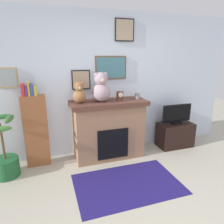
{
  "coord_description": "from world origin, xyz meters",
  "views": [
    {
      "loc": [
        -1.11,
        -1.69,
        1.87
      ],
      "look_at": [
        0.01,
        1.67,
        0.85
      ],
      "focal_mm": 32.72,
      "sensor_mm": 36.0,
      "label": 1
    }
  ],
  "objects_px": {
    "fireplace": "(108,129)",
    "potted_plant": "(5,158)",
    "candle_jar": "(137,96)",
    "mantel_clock": "(120,96)",
    "television": "(177,114)",
    "bookshelf": "(36,129)",
    "teddy_bear_tan": "(101,88)",
    "tv_stand": "(175,135)",
    "teddy_bear_grey": "(79,94)"
  },
  "relations": [
    {
      "from": "bookshelf",
      "to": "teddy_bear_grey",
      "type": "xyz_separation_m",
      "value": [
        0.74,
        -0.09,
        0.57
      ]
    },
    {
      "from": "tv_stand",
      "to": "mantel_clock",
      "type": "relative_size",
      "value": 4.49
    },
    {
      "from": "fireplace",
      "to": "candle_jar",
      "type": "distance_m",
      "value": 0.8
    },
    {
      "from": "tv_stand",
      "to": "teddy_bear_tan",
      "type": "bearing_deg",
      "value": 179.57
    },
    {
      "from": "potted_plant",
      "to": "candle_jar",
      "type": "relative_size",
      "value": 9.09
    },
    {
      "from": "bookshelf",
      "to": "potted_plant",
      "type": "height_order",
      "value": "bookshelf"
    },
    {
      "from": "potted_plant",
      "to": "fireplace",
      "type": "bearing_deg",
      "value": 4.89
    },
    {
      "from": "bookshelf",
      "to": "tv_stand",
      "type": "height_order",
      "value": "bookshelf"
    },
    {
      "from": "mantel_clock",
      "to": "tv_stand",
      "type": "bearing_deg",
      "value": -0.52
    },
    {
      "from": "potted_plant",
      "to": "tv_stand",
      "type": "bearing_deg",
      "value": 2.13
    },
    {
      "from": "candle_jar",
      "to": "bookshelf",
      "type": "bearing_deg",
      "value": 177.22
    },
    {
      "from": "television",
      "to": "candle_jar",
      "type": "bearing_deg",
      "value": 179.09
    },
    {
      "from": "fireplace",
      "to": "television",
      "type": "distance_m",
      "value": 1.45
    },
    {
      "from": "potted_plant",
      "to": "bookshelf",
      "type": "bearing_deg",
      "value": 24.42
    },
    {
      "from": "tv_stand",
      "to": "television",
      "type": "distance_m",
      "value": 0.44
    },
    {
      "from": "fireplace",
      "to": "television",
      "type": "xyz_separation_m",
      "value": [
        1.44,
        -0.03,
        0.15
      ]
    },
    {
      "from": "fireplace",
      "to": "teddy_bear_tan",
      "type": "relative_size",
      "value": 2.68
    },
    {
      "from": "potted_plant",
      "to": "candle_jar",
      "type": "xyz_separation_m",
      "value": [
        2.28,
        0.13,
        0.81
      ]
    },
    {
      "from": "fireplace",
      "to": "potted_plant",
      "type": "xyz_separation_m",
      "value": [
        -1.73,
        -0.15,
        -0.23
      ]
    },
    {
      "from": "potted_plant",
      "to": "teddy_bear_tan",
      "type": "xyz_separation_m",
      "value": [
        1.59,
        0.13,
        0.99
      ]
    },
    {
      "from": "fireplace",
      "to": "tv_stand",
      "type": "height_order",
      "value": "fireplace"
    },
    {
      "from": "teddy_bear_tan",
      "to": "teddy_bear_grey",
      "type": "bearing_deg",
      "value": 179.97
    },
    {
      "from": "mantel_clock",
      "to": "teddy_bear_tan",
      "type": "height_order",
      "value": "teddy_bear_tan"
    },
    {
      "from": "tv_stand",
      "to": "mantel_clock",
      "type": "bearing_deg",
      "value": 179.48
    },
    {
      "from": "teddy_bear_grey",
      "to": "teddy_bear_tan",
      "type": "bearing_deg",
      "value": -0.03
    },
    {
      "from": "fireplace",
      "to": "potted_plant",
      "type": "distance_m",
      "value": 1.75
    },
    {
      "from": "candle_jar",
      "to": "mantel_clock",
      "type": "height_order",
      "value": "mantel_clock"
    },
    {
      "from": "television",
      "to": "candle_jar",
      "type": "height_order",
      "value": "candle_jar"
    },
    {
      "from": "bookshelf",
      "to": "mantel_clock",
      "type": "relative_size",
      "value": 9.24
    },
    {
      "from": "teddy_bear_grey",
      "to": "tv_stand",
      "type": "bearing_deg",
      "value": -0.36
    },
    {
      "from": "bookshelf",
      "to": "candle_jar",
      "type": "xyz_separation_m",
      "value": [
        1.8,
        -0.09,
        0.47
      ]
    },
    {
      "from": "bookshelf",
      "to": "potted_plant",
      "type": "bearing_deg",
      "value": -155.58
    },
    {
      "from": "teddy_bear_grey",
      "to": "bookshelf",
      "type": "bearing_deg",
      "value": 173.21
    },
    {
      "from": "teddy_bear_grey",
      "to": "teddy_bear_tan",
      "type": "distance_m",
      "value": 0.38
    },
    {
      "from": "fireplace",
      "to": "teddy_bear_tan",
      "type": "xyz_separation_m",
      "value": [
        -0.13,
        -0.02,
        0.76
      ]
    },
    {
      "from": "teddy_bear_grey",
      "to": "candle_jar",
      "type": "bearing_deg",
      "value": 0.02
    },
    {
      "from": "fireplace",
      "to": "bookshelf",
      "type": "distance_m",
      "value": 1.26
    },
    {
      "from": "bookshelf",
      "to": "teddy_bear_tan",
      "type": "xyz_separation_m",
      "value": [
        1.12,
        -0.09,
        0.64
      ]
    },
    {
      "from": "mantel_clock",
      "to": "teddy_bear_tan",
      "type": "distance_m",
      "value": 0.38
    },
    {
      "from": "candle_jar",
      "to": "mantel_clock",
      "type": "distance_m",
      "value": 0.34
    },
    {
      "from": "fireplace",
      "to": "potted_plant",
      "type": "height_order",
      "value": "fireplace"
    },
    {
      "from": "mantel_clock",
      "to": "bookshelf",
      "type": "bearing_deg",
      "value": 176.52
    },
    {
      "from": "tv_stand",
      "to": "teddy_bear_tan",
      "type": "distance_m",
      "value": 1.89
    },
    {
      "from": "tv_stand",
      "to": "teddy_bear_tan",
      "type": "xyz_separation_m",
      "value": [
        -1.57,
        0.01,
        1.05
      ]
    },
    {
      "from": "tv_stand",
      "to": "teddy_bear_grey",
      "type": "xyz_separation_m",
      "value": [
        -1.95,
        0.01,
        0.98
      ]
    },
    {
      "from": "television",
      "to": "teddy_bear_tan",
      "type": "distance_m",
      "value": 1.69
    },
    {
      "from": "bookshelf",
      "to": "tv_stand",
      "type": "xyz_separation_m",
      "value": [
        2.69,
        -0.1,
        -0.41
      ]
    },
    {
      "from": "fireplace",
      "to": "television",
      "type": "height_order",
      "value": "fireplace"
    },
    {
      "from": "fireplace",
      "to": "bookshelf",
      "type": "xyz_separation_m",
      "value": [
        -1.25,
        0.07,
        0.12
      ]
    },
    {
      "from": "fireplace",
      "to": "potted_plant",
      "type": "relative_size",
      "value": 1.38
    }
  ]
}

